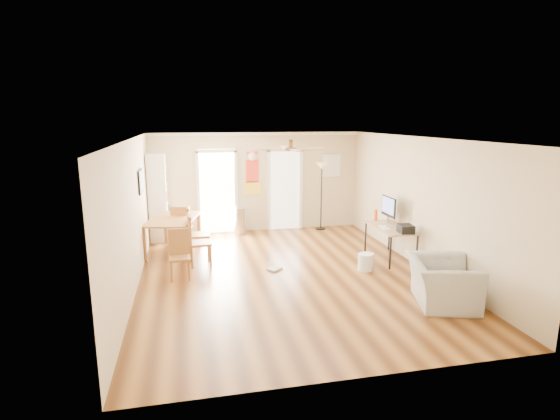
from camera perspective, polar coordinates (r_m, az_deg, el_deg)
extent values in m
plane|color=brown|center=(8.45, 0.86, -8.48)|extent=(7.00, 7.00, 0.00)
cube|color=red|center=(11.41, -3.67, 4.88)|extent=(0.46, 0.03, 1.10)
cube|color=white|center=(11.89, 6.80, 5.84)|extent=(0.50, 0.04, 0.60)
cube|color=black|center=(9.25, -17.86, 3.60)|extent=(0.04, 0.66, 0.48)
cylinder|color=#A9A9AB|center=(11.31, -5.25, -1.39)|extent=(0.41, 0.41, 0.70)
cube|color=silver|center=(9.33, 13.58, -2.28)|extent=(0.19, 0.42, 0.02)
cube|color=black|center=(9.05, 16.21, -2.38)|extent=(0.31, 0.35, 0.16)
cylinder|color=#FA5D16|center=(9.94, 12.46, -0.65)|extent=(0.11, 0.11, 0.25)
cylinder|color=white|center=(8.80, 11.15, -6.73)|extent=(0.34, 0.34, 0.33)
cylinder|color=silver|center=(9.01, 11.47, -6.46)|extent=(0.26, 0.26, 0.28)
cube|color=#A2A19D|center=(8.70, -0.72, -7.74)|extent=(0.34, 0.32, 0.04)
imported|color=#A1A29C|center=(7.54, 20.55, -8.91)|extent=(1.26, 1.36, 0.73)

